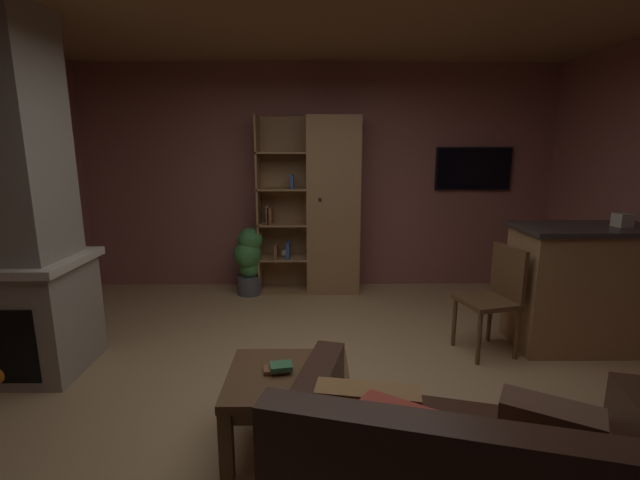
{
  "coord_description": "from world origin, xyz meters",
  "views": [
    {
      "loc": [
        -0.03,
        -2.8,
        1.73
      ],
      "look_at": [
        0.0,
        0.4,
        1.05
      ],
      "focal_mm": 24.64,
      "sensor_mm": 36.0,
      "label": 1
    }
  ],
  "objects_px": {
    "tissue_box": "(622,220)",
    "dining_chair": "(496,293)",
    "kitchen_bar_counter": "(597,287)",
    "table_book_1": "(281,366)",
    "table_book_0": "(275,369)",
    "bookshelf_cabinet": "(326,207)",
    "wall_mounted_tv": "(473,169)",
    "stone_fireplace": "(8,218)",
    "potted_floor_plant": "(249,259)",
    "coffee_table": "(288,388)"
  },
  "relations": [
    {
      "from": "bookshelf_cabinet",
      "to": "dining_chair",
      "type": "xyz_separation_m",
      "value": [
        1.4,
        -1.67,
        -0.5
      ]
    },
    {
      "from": "table_book_1",
      "to": "potted_floor_plant",
      "type": "relative_size",
      "value": 0.16
    },
    {
      "from": "stone_fireplace",
      "to": "wall_mounted_tv",
      "type": "bearing_deg",
      "value": 27.3
    },
    {
      "from": "potted_floor_plant",
      "to": "table_book_1",
      "type": "bearing_deg",
      "value": -77.7
    },
    {
      "from": "dining_chair",
      "to": "coffee_table",
      "type": "bearing_deg",
      "value": -144.28
    },
    {
      "from": "table_book_1",
      "to": "dining_chair",
      "type": "height_order",
      "value": "dining_chair"
    },
    {
      "from": "dining_chair",
      "to": "potted_floor_plant",
      "type": "height_order",
      "value": "dining_chair"
    },
    {
      "from": "tissue_box",
      "to": "table_book_0",
      "type": "bearing_deg",
      "value": -155.78
    },
    {
      "from": "kitchen_bar_counter",
      "to": "dining_chair",
      "type": "distance_m",
      "value": 0.93
    },
    {
      "from": "stone_fireplace",
      "to": "kitchen_bar_counter",
      "type": "distance_m",
      "value": 4.78
    },
    {
      "from": "kitchen_bar_counter",
      "to": "table_book_1",
      "type": "height_order",
      "value": "kitchen_bar_counter"
    },
    {
      "from": "stone_fireplace",
      "to": "table_book_0",
      "type": "relative_size",
      "value": 20.08
    },
    {
      "from": "table_book_1",
      "to": "dining_chair",
      "type": "xyz_separation_m",
      "value": [
        1.72,
        1.19,
        0.04
      ]
    },
    {
      "from": "table_book_0",
      "to": "potted_floor_plant",
      "type": "height_order",
      "value": "potted_floor_plant"
    },
    {
      "from": "tissue_box",
      "to": "table_book_1",
      "type": "xyz_separation_m",
      "value": [
        -2.77,
        -1.27,
        -0.64
      ]
    },
    {
      "from": "bookshelf_cabinet",
      "to": "potted_floor_plant",
      "type": "xyz_separation_m",
      "value": [
        -0.91,
        -0.14,
        -0.59
      ]
    },
    {
      "from": "table_book_0",
      "to": "dining_chair",
      "type": "height_order",
      "value": "dining_chair"
    },
    {
      "from": "wall_mounted_tv",
      "to": "table_book_0",
      "type": "bearing_deg",
      "value": -125.22
    },
    {
      "from": "table_book_1",
      "to": "stone_fireplace",
      "type": "bearing_deg",
      "value": 156.5
    },
    {
      "from": "bookshelf_cabinet",
      "to": "table_book_1",
      "type": "relative_size",
      "value": 16.55
    },
    {
      "from": "wall_mounted_tv",
      "to": "coffee_table",
      "type": "bearing_deg",
      "value": -123.97
    },
    {
      "from": "tissue_box",
      "to": "dining_chair",
      "type": "relative_size",
      "value": 0.13
    },
    {
      "from": "table_book_0",
      "to": "potted_floor_plant",
      "type": "xyz_separation_m",
      "value": [
        -0.56,
        2.7,
        -0.03
      ]
    },
    {
      "from": "kitchen_bar_counter",
      "to": "tissue_box",
      "type": "height_order",
      "value": "tissue_box"
    },
    {
      "from": "kitchen_bar_counter",
      "to": "dining_chair",
      "type": "bearing_deg",
      "value": -173.71
    },
    {
      "from": "coffee_table",
      "to": "wall_mounted_tv",
      "type": "relative_size",
      "value": 0.76
    },
    {
      "from": "table_book_0",
      "to": "dining_chair",
      "type": "xyz_separation_m",
      "value": [
        1.75,
        1.18,
        0.06
      ]
    },
    {
      "from": "kitchen_bar_counter",
      "to": "wall_mounted_tv",
      "type": "bearing_deg",
      "value": 106.28
    },
    {
      "from": "kitchen_bar_counter",
      "to": "bookshelf_cabinet",
      "type": "bearing_deg",
      "value": 145.95
    },
    {
      "from": "kitchen_bar_counter",
      "to": "wall_mounted_tv",
      "type": "height_order",
      "value": "wall_mounted_tv"
    },
    {
      "from": "kitchen_bar_counter",
      "to": "table_book_1",
      "type": "xyz_separation_m",
      "value": [
        -2.64,
        -1.29,
        -0.05
      ]
    },
    {
      "from": "stone_fireplace",
      "to": "wall_mounted_tv",
      "type": "relative_size",
      "value": 2.95
    },
    {
      "from": "table_book_0",
      "to": "kitchen_bar_counter",
      "type": "bearing_deg",
      "value": 25.51
    },
    {
      "from": "kitchen_bar_counter",
      "to": "tissue_box",
      "type": "xyz_separation_m",
      "value": [
        0.13,
        -0.02,
        0.59
      ]
    },
    {
      "from": "dining_chair",
      "to": "bookshelf_cabinet",
      "type": "bearing_deg",
      "value": 129.96
    },
    {
      "from": "kitchen_bar_counter",
      "to": "dining_chair",
      "type": "relative_size",
      "value": 1.56
    },
    {
      "from": "tissue_box",
      "to": "kitchen_bar_counter",
      "type": "bearing_deg",
      "value": 172.54
    },
    {
      "from": "coffee_table",
      "to": "dining_chair",
      "type": "height_order",
      "value": "dining_chair"
    },
    {
      "from": "tissue_box",
      "to": "wall_mounted_tv",
      "type": "xyz_separation_m",
      "value": [
        -0.64,
        1.79,
        0.34
      ]
    },
    {
      "from": "table_book_0",
      "to": "wall_mounted_tv",
      "type": "relative_size",
      "value": 0.15
    },
    {
      "from": "dining_chair",
      "to": "wall_mounted_tv",
      "type": "xyz_separation_m",
      "value": [
        0.4,
        1.88,
        0.94
      ]
    },
    {
      "from": "tissue_box",
      "to": "table_book_0",
      "type": "height_order",
      "value": "tissue_box"
    },
    {
      "from": "stone_fireplace",
      "to": "coffee_table",
      "type": "bearing_deg",
      "value": -23.49
    },
    {
      "from": "table_book_1",
      "to": "wall_mounted_tv",
      "type": "xyz_separation_m",
      "value": [
        2.12,
        3.07,
        0.98
      ]
    },
    {
      "from": "stone_fireplace",
      "to": "table_book_0",
      "type": "distance_m",
      "value": 2.35
    },
    {
      "from": "dining_chair",
      "to": "wall_mounted_tv",
      "type": "relative_size",
      "value": 1.0
    },
    {
      "from": "table_book_0",
      "to": "tissue_box",
      "type": "bearing_deg",
      "value": 24.22
    },
    {
      "from": "tissue_box",
      "to": "bookshelf_cabinet",
      "type": "bearing_deg",
      "value": 147.07
    },
    {
      "from": "bookshelf_cabinet",
      "to": "table_book_0",
      "type": "bearing_deg",
      "value": -97.15
    },
    {
      "from": "kitchen_bar_counter",
      "to": "coffee_table",
      "type": "bearing_deg",
      "value": -153.28
    }
  ]
}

